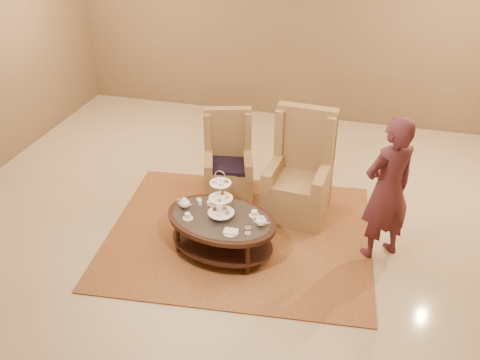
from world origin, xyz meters
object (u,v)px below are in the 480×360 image
(tea_table, at_px, (221,224))
(person, at_px, (388,190))
(armchair_left, at_px, (228,167))
(armchair_right, at_px, (300,180))

(tea_table, relative_size, person, 0.84)
(tea_table, distance_m, person, 1.89)
(armchair_left, distance_m, person, 2.29)
(armchair_right, relative_size, person, 0.80)
(armchair_left, distance_m, armchair_right, 1.04)
(armchair_right, bearing_deg, person, -27.06)
(tea_table, distance_m, armchair_right, 1.31)
(armchair_left, relative_size, armchair_right, 0.84)
(armchair_left, height_order, person, person)
(tea_table, height_order, armchair_left, armchair_left)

